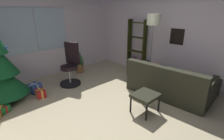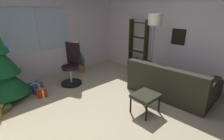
{
  "view_description": "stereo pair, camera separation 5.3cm",
  "coord_description": "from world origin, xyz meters",
  "px_view_note": "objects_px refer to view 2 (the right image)",
  "views": [
    {
      "loc": [
        -2.08,
        -1.96,
        1.92
      ],
      "look_at": [
        -0.05,
        0.15,
        0.87
      ],
      "focal_mm": 26.56,
      "sensor_mm": 36.0,
      "label": 1
    },
    {
      "loc": [
        -2.04,
        -2.0,
        1.92
      ],
      "look_at": [
        -0.05,
        0.15,
        0.87
      ],
      "focal_mm": 26.56,
      "sensor_mm": 36.0,
      "label": 2
    }
  ],
  "objects_px": {
    "footstool": "(145,97)",
    "gift_box_blue": "(36,87)",
    "gift_box_green": "(2,108)",
    "office_chair": "(72,68)",
    "gift_box_red": "(42,93)",
    "bookshelf": "(138,50)",
    "potted_plant": "(81,64)",
    "holiday_tree": "(2,70)",
    "couch": "(175,84)",
    "floor_lamp": "(155,25)"
  },
  "relations": [
    {
      "from": "footstool",
      "to": "potted_plant",
      "type": "height_order",
      "value": "potted_plant"
    },
    {
      "from": "bookshelf",
      "to": "potted_plant",
      "type": "bearing_deg",
      "value": 138.31
    },
    {
      "from": "office_chair",
      "to": "couch",
      "type": "bearing_deg",
      "value": -57.18
    },
    {
      "from": "holiday_tree",
      "to": "potted_plant",
      "type": "distance_m",
      "value": 2.29
    },
    {
      "from": "gift_box_blue",
      "to": "potted_plant",
      "type": "height_order",
      "value": "potted_plant"
    },
    {
      "from": "holiday_tree",
      "to": "potted_plant",
      "type": "bearing_deg",
      "value": 9.65
    },
    {
      "from": "holiday_tree",
      "to": "office_chair",
      "type": "relative_size",
      "value": 1.85
    },
    {
      "from": "holiday_tree",
      "to": "gift_box_green",
      "type": "distance_m",
      "value": 0.82
    },
    {
      "from": "gift_box_red",
      "to": "office_chair",
      "type": "relative_size",
      "value": 0.21
    },
    {
      "from": "couch",
      "to": "holiday_tree",
      "type": "relative_size",
      "value": 0.9
    },
    {
      "from": "bookshelf",
      "to": "holiday_tree",
      "type": "bearing_deg",
      "value": 166.73
    },
    {
      "from": "gift_box_green",
      "to": "potted_plant",
      "type": "xyz_separation_m",
      "value": [
        2.42,
        0.84,
        0.22
      ]
    },
    {
      "from": "gift_box_green",
      "to": "gift_box_blue",
      "type": "distance_m",
      "value": 0.92
    },
    {
      "from": "gift_box_green",
      "to": "office_chair",
      "type": "distance_m",
      "value": 1.81
    },
    {
      "from": "office_chair",
      "to": "holiday_tree",
      "type": "bearing_deg",
      "value": 171.93
    },
    {
      "from": "couch",
      "to": "bookshelf",
      "type": "xyz_separation_m",
      "value": [
        0.59,
        1.64,
        0.47
      ]
    },
    {
      "from": "office_chair",
      "to": "gift_box_blue",
      "type": "bearing_deg",
      "value": 168.76
    },
    {
      "from": "couch",
      "to": "gift_box_blue",
      "type": "xyz_separation_m",
      "value": [
        -2.4,
        2.45,
        -0.16
      ]
    },
    {
      "from": "footstool",
      "to": "gift_box_red",
      "type": "bearing_deg",
      "value": 121.59
    },
    {
      "from": "footstool",
      "to": "gift_box_red",
      "type": "relative_size",
      "value": 2.01
    },
    {
      "from": "couch",
      "to": "potted_plant",
      "type": "xyz_separation_m",
      "value": [
        -0.79,
        2.86,
        0.02
      ]
    },
    {
      "from": "gift_box_blue",
      "to": "office_chair",
      "type": "height_order",
      "value": "office_chair"
    },
    {
      "from": "gift_box_red",
      "to": "floor_lamp",
      "type": "xyz_separation_m",
      "value": [
        2.61,
        -1.23,
        1.47
      ]
    },
    {
      "from": "floor_lamp",
      "to": "potted_plant",
      "type": "relative_size",
      "value": 2.8
    },
    {
      "from": "gift_box_green",
      "to": "bookshelf",
      "type": "xyz_separation_m",
      "value": [
        3.8,
        -0.39,
        0.67
      ]
    },
    {
      "from": "holiday_tree",
      "to": "gift_box_blue",
      "type": "bearing_deg",
      "value": -3.11
    },
    {
      "from": "footstool",
      "to": "bookshelf",
      "type": "relative_size",
      "value": 0.29
    },
    {
      "from": "gift_box_blue",
      "to": "floor_lamp",
      "type": "distance_m",
      "value": 3.39
    },
    {
      "from": "footstool",
      "to": "gift_box_green",
      "type": "bearing_deg",
      "value": 136.38
    },
    {
      "from": "gift_box_green",
      "to": "gift_box_red",
      "type": "bearing_deg",
      "value": 4.67
    },
    {
      "from": "couch",
      "to": "footstool",
      "type": "distance_m",
      "value": 1.13
    },
    {
      "from": "holiday_tree",
      "to": "potted_plant",
      "type": "height_order",
      "value": "holiday_tree"
    },
    {
      "from": "gift_box_green",
      "to": "potted_plant",
      "type": "distance_m",
      "value": 2.57
    },
    {
      "from": "bookshelf",
      "to": "floor_lamp",
      "type": "distance_m",
      "value": 1.19
    },
    {
      "from": "potted_plant",
      "to": "holiday_tree",
      "type": "bearing_deg",
      "value": -170.35
    },
    {
      "from": "footstool",
      "to": "gift_box_red",
      "type": "xyz_separation_m",
      "value": [
        -1.26,
        2.05,
        -0.25
      ]
    },
    {
      "from": "footstool",
      "to": "gift_box_blue",
      "type": "xyz_separation_m",
      "value": [
        -1.27,
        2.41,
        -0.23
      ]
    },
    {
      "from": "footstool",
      "to": "bookshelf",
      "type": "xyz_separation_m",
      "value": [
        1.72,
        1.59,
        0.4
      ]
    },
    {
      "from": "floor_lamp",
      "to": "potted_plant",
      "type": "xyz_separation_m",
      "value": [
        -1.01,
        2.0,
        -1.27
      ]
    },
    {
      "from": "gift_box_red",
      "to": "gift_box_blue",
      "type": "distance_m",
      "value": 0.36
    },
    {
      "from": "footstool",
      "to": "floor_lamp",
      "type": "distance_m",
      "value": 2.0
    },
    {
      "from": "gift_box_green",
      "to": "floor_lamp",
      "type": "distance_m",
      "value": 3.92
    },
    {
      "from": "holiday_tree",
      "to": "office_chair",
      "type": "bearing_deg",
      "value": -8.07
    },
    {
      "from": "gift_box_red",
      "to": "potted_plant",
      "type": "distance_m",
      "value": 1.79
    },
    {
      "from": "gift_box_blue",
      "to": "office_chair",
      "type": "xyz_separation_m",
      "value": [
        0.94,
        -0.19,
        0.34
      ]
    },
    {
      "from": "couch",
      "to": "footstool",
      "type": "height_order",
      "value": "couch"
    },
    {
      "from": "office_chair",
      "to": "bookshelf",
      "type": "distance_m",
      "value": 2.16
    },
    {
      "from": "gift_box_red",
      "to": "gift_box_blue",
      "type": "xyz_separation_m",
      "value": [
        -0.01,
        0.36,
        0.02
      ]
    },
    {
      "from": "gift_box_red",
      "to": "gift_box_blue",
      "type": "relative_size",
      "value": 0.72
    },
    {
      "from": "office_chair",
      "to": "gift_box_green",
      "type": "bearing_deg",
      "value": -172.18
    }
  ]
}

